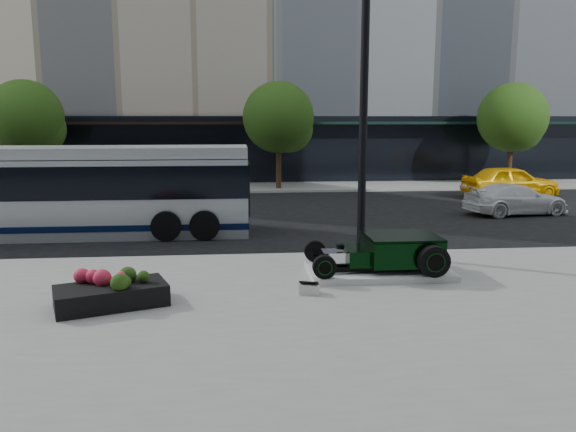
{
  "coord_description": "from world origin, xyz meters",
  "views": [
    {
      "loc": [
        -1.3,
        -17.22,
        3.81
      ],
      "look_at": [
        0.1,
        -2.17,
        1.2
      ],
      "focal_mm": 35.0,
      "sensor_mm": 36.0,
      "label": 1
    }
  ],
  "objects": [
    {
      "name": "display_plinth",
      "position": [
        2.09,
        -4.36,
        0.2
      ],
      "size": [
        3.4,
        1.8,
        0.15
      ],
      "primitive_type": "cube",
      "color": "silver",
      "rests_on": "sidewalk_near"
    },
    {
      "name": "transit_bus",
      "position": [
        -6.91,
        1.77,
        1.49
      ],
      "size": [
        12.12,
        2.88,
        2.92
      ],
      "color": "#B7BDC1",
      "rests_on": "ground"
    },
    {
      "name": "info_plaque",
      "position": [
        0.22,
        -5.74,
        0.24
      ],
      "size": [
        0.47,
        0.4,
        0.31
      ],
      "color": "silver",
      "rests_on": "sidewalk_near"
    },
    {
      "name": "ground",
      "position": [
        0.0,
        0.0,
        0.0
      ],
      "size": [
        120.0,
        120.0,
        0.0
      ],
      "primitive_type": "plane",
      "color": "black",
      "rests_on": "ground"
    },
    {
      "name": "hot_rod",
      "position": [
        2.43,
        -4.36,
        0.7
      ],
      "size": [
        3.22,
        2.0,
        0.81
      ],
      "color": "black",
      "rests_on": "display_plinth"
    },
    {
      "name": "white_sedan",
      "position": [
        9.97,
        4.32,
        0.62
      ],
      "size": [
        4.46,
        2.3,
        1.24
      ],
      "primitive_type": "imported",
      "rotation": [
        0.0,
        0.0,
        1.71
      ],
      "color": "white",
      "rests_on": "ground"
    },
    {
      "name": "sidewalk_near",
      "position": [
        0.0,
        -10.5,
        0.06
      ],
      "size": [
        70.0,
        17.0,
        0.12
      ],
      "primitive_type": "cube",
      "color": "gray",
      "rests_on": "ground"
    },
    {
      "name": "flower_planter",
      "position": [
        -3.83,
        -6.16,
        0.37
      ],
      "size": [
        2.37,
        1.73,
        0.69
      ],
      "color": "black",
      "rests_on": "sidewalk_near"
    },
    {
      "name": "yellow_taxi",
      "position": [
        12.11,
        9.05,
        0.79
      ],
      "size": [
        4.79,
        2.27,
        1.58
      ],
      "primitive_type": "imported",
      "rotation": [
        0.0,
        0.0,
        1.66
      ],
      "color": "yellow",
      "rests_on": "ground"
    },
    {
      "name": "lamppost",
      "position": [
        2.13,
        -2.22,
        3.5
      ],
      "size": [
        0.4,
        0.4,
        7.32
      ],
      "color": "black",
      "rests_on": "sidewalk_near"
    },
    {
      "name": "sidewalk_far",
      "position": [
        0.0,
        14.0,
        0.06
      ],
      "size": [
        70.0,
        4.0,
        0.12
      ],
      "primitive_type": "cube",
      "color": "gray",
      "rests_on": "ground"
    },
    {
      "name": "street_trees",
      "position": [
        1.15,
        13.07,
        3.77
      ],
      "size": [
        29.8,
        3.8,
        5.7
      ],
      "color": "black",
      "rests_on": "sidewalk_far"
    }
  ]
}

